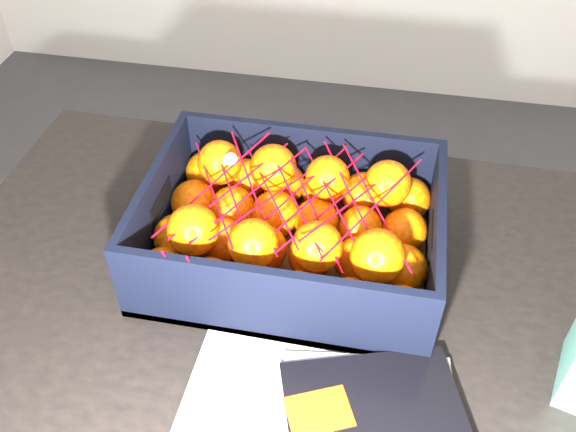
# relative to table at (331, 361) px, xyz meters

# --- Properties ---
(table) EXTENTS (1.21, 0.82, 0.75)m
(table) POSITION_rel_table_xyz_m (0.00, 0.00, 0.00)
(table) COLOR black
(table) RESTS_ON ground
(produce_crate) EXTENTS (0.42, 0.31, 0.13)m
(produce_crate) POSITION_rel_table_xyz_m (-0.08, 0.11, 0.14)
(produce_crate) COLOR olive
(produce_crate) RESTS_ON table
(clementine_heap) EXTENTS (0.40, 0.30, 0.13)m
(clementine_heap) POSITION_rel_table_xyz_m (-0.08, 0.11, 0.16)
(clementine_heap) COLOR #FF5E05
(clementine_heap) RESTS_ON produce_crate
(mesh_net) EXTENTS (0.34, 0.28, 0.09)m
(mesh_net) POSITION_rel_table_xyz_m (-0.09, 0.10, 0.22)
(mesh_net) COLOR red
(mesh_net) RESTS_ON clementine_heap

